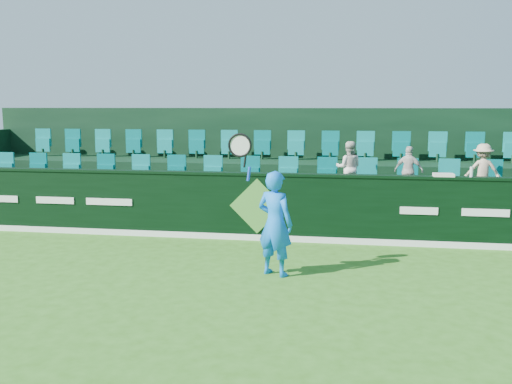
% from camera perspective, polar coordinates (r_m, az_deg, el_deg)
% --- Properties ---
extents(ground, '(60.00, 60.00, 0.00)m').
position_cam_1_polar(ground, '(7.75, -4.61, -11.54)').
color(ground, '#316718').
rests_on(ground, ground).
extents(sponsor_hoarding, '(16.00, 0.25, 1.35)m').
position_cam_1_polar(sponsor_hoarding, '(11.37, 0.21, -1.45)').
color(sponsor_hoarding, black).
rests_on(sponsor_hoarding, ground).
extents(stand_tier_front, '(16.00, 2.00, 0.80)m').
position_cam_1_polar(stand_tier_front, '(12.49, 1.00, -1.81)').
color(stand_tier_front, black).
rests_on(stand_tier_front, ground).
extents(stand_tier_back, '(16.00, 1.80, 1.30)m').
position_cam_1_polar(stand_tier_back, '(14.31, 2.11, 0.54)').
color(stand_tier_back, black).
rests_on(stand_tier_back, ground).
extents(stand_rear, '(16.00, 4.10, 2.60)m').
position_cam_1_polar(stand_rear, '(14.68, 2.34, 2.97)').
color(stand_rear, black).
rests_on(stand_rear, ground).
extents(seat_row_front, '(13.50, 0.50, 0.60)m').
position_cam_1_polar(seat_row_front, '(12.78, 1.27, 1.60)').
color(seat_row_front, '#0D807C').
rests_on(seat_row_front, stand_tier_front).
extents(seat_row_back, '(13.50, 0.50, 0.60)m').
position_cam_1_polar(seat_row_back, '(14.50, 2.28, 4.43)').
color(seat_row_back, '#0D807C').
rests_on(seat_row_back, stand_tier_back).
extents(tennis_player, '(1.11, 0.62, 2.27)m').
position_cam_1_polar(tennis_player, '(8.97, 1.86, -3.04)').
color(tennis_player, blue).
rests_on(tennis_player, ground).
extents(spectator_left, '(0.55, 0.43, 1.12)m').
position_cam_1_polar(spectator_left, '(12.25, 9.25, 2.41)').
color(spectator_left, silver).
rests_on(spectator_left, stand_tier_front).
extents(spectator_middle, '(0.66, 0.46, 1.04)m').
position_cam_1_polar(spectator_middle, '(12.31, 15.04, 2.06)').
color(spectator_middle, beige).
rests_on(spectator_middle, stand_tier_front).
extents(spectator_right, '(0.71, 0.41, 1.10)m').
position_cam_1_polar(spectator_right, '(12.54, 21.71, 2.00)').
color(spectator_right, tan).
rests_on(spectator_right, stand_tier_front).
extents(towel, '(0.38, 0.24, 0.06)m').
position_cam_1_polar(towel, '(11.27, 18.24, 1.64)').
color(towel, silver).
rests_on(towel, sponsor_hoarding).
extents(drinks_bottle, '(0.06, 0.06, 0.19)m').
position_cam_1_polar(drinks_bottle, '(11.35, 20.74, 1.90)').
color(drinks_bottle, silver).
rests_on(drinks_bottle, sponsor_hoarding).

